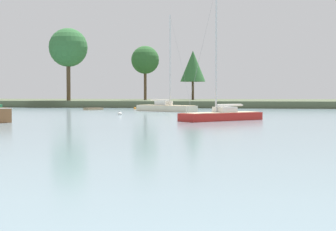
% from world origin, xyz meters
% --- Properties ---
extents(far_shore_bank, '(204.25, 41.51, 1.07)m').
position_xyz_m(far_shore_bank, '(0.00, 87.70, 0.53)').
color(far_shore_bank, '#4C563D').
rests_on(far_shore_bank, ground).
extents(sailboat_cream, '(8.13, 6.37, 12.27)m').
position_xyz_m(sailboat_cream, '(-1.05, 51.93, 0.25)').
color(sailboat_cream, beige).
rests_on(sailboat_cream, ground).
extents(dinghy_sand, '(2.50, 2.91, 0.42)m').
position_xyz_m(dinghy_sand, '(-11.82, 56.37, 0.11)').
color(dinghy_sand, tan).
rests_on(dinghy_sand, ground).
extents(sailboat_red, '(6.56, 6.55, 11.13)m').
position_xyz_m(sailboat_red, '(6.98, 31.25, 0.23)').
color(sailboat_red, '#B2231E').
rests_on(sailboat_red, ground).
extents(mooring_buoy_orange, '(0.39, 0.39, 0.44)m').
position_xyz_m(mooring_buoy_orange, '(-7.24, 61.53, 0.07)').
color(mooring_buoy_orange, orange).
rests_on(mooring_buoy_orange, ground).
extents(mooring_buoy_white, '(0.47, 0.47, 0.52)m').
position_xyz_m(mooring_buoy_white, '(-3.81, 40.26, 0.08)').
color(mooring_buoy_white, white).
rests_on(mooring_buoy_white, ground).
extents(shore_tree_center, '(6.52, 6.52, 12.25)m').
position_xyz_m(shore_tree_center, '(-21.29, 72.20, 9.99)').
color(shore_tree_center, brown).
rests_on(shore_tree_center, far_shore_bank).
extents(shore_tree_inland_c, '(5.22, 5.22, 10.13)m').
position_xyz_m(shore_tree_inland_c, '(-10.31, 83.09, 8.53)').
color(shore_tree_inland_c, brown).
rests_on(shore_tree_inland_c, far_shore_bank).
extents(shore_tree_inland_a, '(4.95, 4.95, 9.64)m').
position_xyz_m(shore_tree_inland_a, '(-2.00, 88.93, 7.65)').
color(shore_tree_inland_a, brown).
rests_on(shore_tree_inland_a, far_shore_bank).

